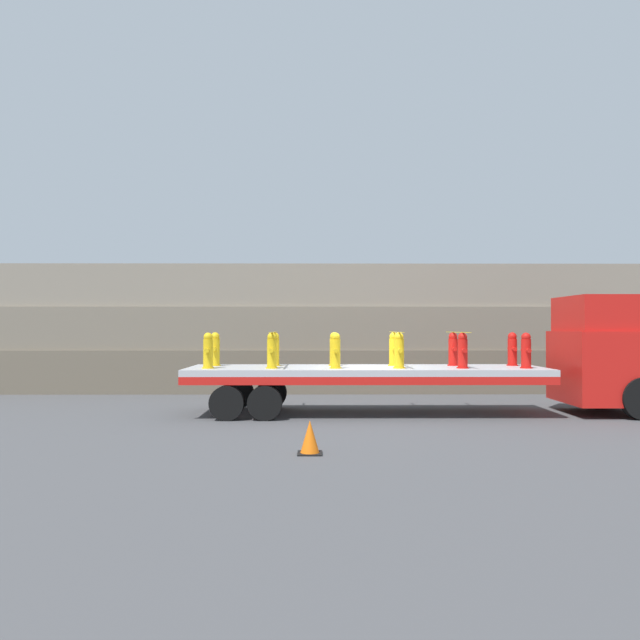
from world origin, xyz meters
name	(u,v)px	position (x,y,z in m)	size (l,w,h in m)	color
ground_plane	(366,414)	(0.00, 0.00, 0.00)	(120.00, 120.00, 0.00)	#474749
rock_cliff	(352,328)	(0.00, 6.40, 2.24)	(60.00, 3.30, 4.49)	#665B4C
truck_cab	(606,355)	(6.37, 0.00, 1.53)	(2.22, 2.56, 3.10)	red
flatbed_trailer	(346,375)	(-0.52, 0.00, 1.01)	(9.31, 2.62, 1.23)	#B2B2B7
fire_hydrant_yellow_near_0	(208,351)	(-4.05, -0.56, 1.67)	(0.31, 0.52, 0.91)	gold
fire_hydrant_yellow_far_0	(215,349)	(-4.05, 0.56, 1.67)	(0.31, 0.52, 0.91)	gold
fire_hydrant_yellow_near_1	(272,351)	(-2.43, -0.56, 1.67)	(0.31, 0.52, 0.91)	gold
fire_hydrant_yellow_far_1	(275,349)	(-2.43, 0.56, 1.67)	(0.31, 0.52, 0.91)	gold
fire_hydrant_yellow_near_2	(336,351)	(-0.81, -0.56, 1.67)	(0.31, 0.52, 0.91)	gold
fire_hydrant_yellow_far_2	(334,349)	(-0.81, 0.56, 1.67)	(0.31, 0.52, 0.91)	gold
fire_hydrant_yellow_near_3	(399,351)	(0.81, -0.56, 1.67)	(0.31, 0.52, 0.91)	gold
fire_hydrant_yellow_far_3	(394,349)	(0.81, 0.56, 1.67)	(0.31, 0.52, 0.91)	gold
fire_hydrant_red_near_4	(463,351)	(2.43, -0.56, 1.67)	(0.31, 0.52, 0.91)	red
fire_hydrant_red_far_4	(453,349)	(2.43, 0.56, 1.67)	(0.31, 0.52, 0.91)	red
fire_hydrant_red_near_5	(526,351)	(4.05, -0.56, 1.67)	(0.31, 0.52, 0.91)	red
fire_hydrant_red_far_5	(512,349)	(4.05, 0.56, 1.67)	(0.31, 0.52, 0.91)	red
cargo_strap_rear	(273,332)	(-2.43, 0.00, 2.15)	(0.05, 2.72, 0.01)	yellow
cargo_strap_middle	(396,332)	(0.81, 0.00, 2.15)	(0.05, 2.72, 0.01)	yellow
cargo_strap_front	(458,332)	(2.43, 0.00, 2.15)	(0.05, 2.72, 0.01)	yellow
traffic_cone	(310,437)	(-1.42, -5.23, 0.29)	(0.44, 0.44, 0.60)	black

